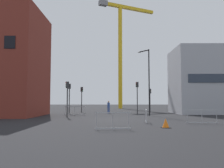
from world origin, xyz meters
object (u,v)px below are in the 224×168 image
(traffic_light_far, at_px, (150,96))
(traffic_light_corner, at_px, (67,93))
(construction_crane, at_px, (121,41))
(traffic_cone_on_verge, at_px, (166,123))
(streetlamp_tall, at_px, (148,77))
(traffic_light_verge, at_px, (82,95))
(traffic_light_median, at_px, (69,94))
(traffic_light_near, at_px, (137,93))
(pedestrian_walking, at_px, (109,106))

(traffic_light_far, height_order, traffic_light_corner, traffic_light_corner)
(construction_crane, distance_m, traffic_cone_on_verge, 39.86)
(construction_crane, distance_m, streetlamp_tall, 26.67)
(construction_crane, height_order, traffic_cone_on_verge, construction_crane)
(traffic_light_verge, relative_size, traffic_light_far, 1.08)
(traffic_light_median, relative_size, traffic_light_verge, 1.07)
(streetlamp_tall, xyz_separation_m, traffic_light_near, (-0.98, 3.02, -1.83))
(traffic_light_corner, bearing_deg, construction_crane, 76.41)
(traffic_light_far, relative_size, traffic_cone_on_verge, 5.77)
(streetlamp_tall, bearing_deg, traffic_light_verge, 142.33)
(streetlamp_tall, distance_m, traffic_light_verge, 11.50)
(traffic_light_near, bearing_deg, traffic_light_verge, 153.99)
(streetlamp_tall, distance_m, traffic_cone_on_verge, 13.32)
(traffic_light_near, distance_m, traffic_light_corner, 10.27)
(traffic_light_corner, xyz_separation_m, pedestrian_walking, (4.26, 7.22, -1.57))
(traffic_light_median, distance_m, traffic_cone_on_verge, 19.28)
(construction_crane, relative_size, pedestrian_walking, 14.07)
(traffic_light_near, bearing_deg, pedestrian_walking, 166.28)
(streetlamp_tall, height_order, traffic_light_corner, streetlamp_tall)
(traffic_light_median, distance_m, pedestrian_walking, 5.71)
(traffic_light_verge, height_order, traffic_light_far, traffic_light_verge)
(streetlamp_tall, distance_m, traffic_light_near, 3.67)
(traffic_light_corner, bearing_deg, traffic_cone_on_verge, -47.99)
(traffic_light_corner, bearing_deg, traffic_light_median, 99.14)
(construction_crane, relative_size, traffic_light_verge, 6.31)
(traffic_light_verge, xyz_separation_m, traffic_light_far, (10.24, -0.30, -0.18))
(streetlamp_tall, height_order, traffic_cone_on_verge, streetlamp_tall)
(streetlamp_tall, bearing_deg, traffic_light_far, 78.94)
(construction_crane, bearing_deg, traffic_light_median, -111.13)
(construction_crane, xyz_separation_m, traffic_light_far, (3.73, -17.68, -13.03))
(pedestrian_walking, bearing_deg, traffic_light_corner, -120.56)
(traffic_light_corner, distance_m, pedestrian_walking, 8.53)
(traffic_light_near, height_order, traffic_light_verge, traffic_light_near)
(traffic_light_near, relative_size, traffic_light_corner, 1.12)
(construction_crane, bearing_deg, traffic_light_far, -78.08)
(traffic_light_near, xyz_separation_m, traffic_light_far, (2.28, 3.58, -0.45))
(traffic_light_verge, relative_size, traffic_light_corner, 1.00)
(traffic_light_near, relative_size, traffic_light_far, 1.21)
(traffic_light_far, xyz_separation_m, pedestrian_walking, (-6.13, -2.64, -1.40))
(traffic_cone_on_verge, bearing_deg, traffic_light_median, 119.93)
(traffic_light_verge, bearing_deg, traffic_light_far, -1.70)
(construction_crane, xyz_separation_m, traffic_light_median, (-7.83, -20.26, -12.68))
(traffic_light_near, distance_m, traffic_light_verge, 8.86)
(traffic_light_median, height_order, traffic_light_far, traffic_light_median)
(traffic_light_far, bearing_deg, pedestrian_walking, -156.68)
(streetlamp_tall, bearing_deg, construction_crane, 95.74)
(construction_crane, xyz_separation_m, streetlamp_tall, (2.44, -24.28, -10.76))
(construction_crane, bearing_deg, pedestrian_walking, -96.72)
(streetlamp_tall, height_order, traffic_light_median, streetlamp_tall)
(traffic_light_corner, bearing_deg, pedestrian_walking, 59.44)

